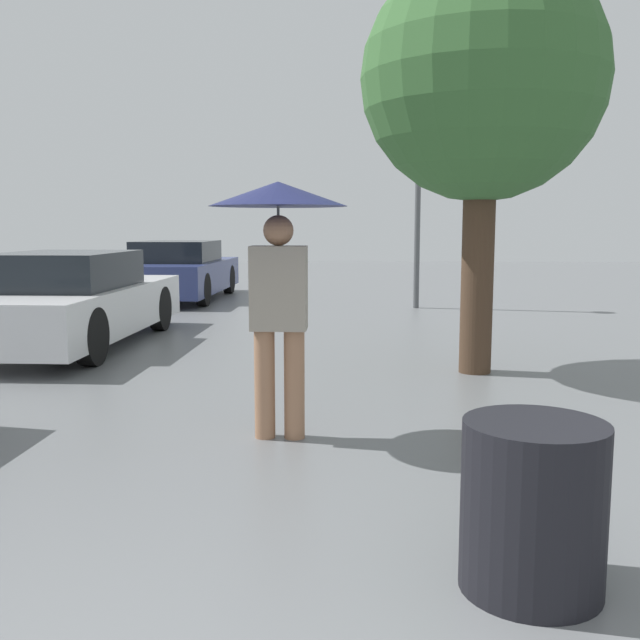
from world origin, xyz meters
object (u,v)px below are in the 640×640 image
parked_car_middle (72,301)px  trash_bin (533,506)px  pedestrian (278,241)px  street_lamp (419,134)px  tree (483,81)px  parked_car_farthest (180,272)px

parked_car_middle → trash_bin: 7.37m
pedestrian → street_lamp: size_ratio=0.40×
pedestrian → trash_bin: 2.67m
street_lamp → tree: bearing=-88.5°
parked_car_farthest → tree: 9.08m
parked_car_middle → tree: 5.59m
parked_car_middle → trash_bin: parked_car_middle is taller
parked_car_farthest → trash_bin: size_ratio=5.93×
pedestrian → tree: (1.78, 2.42, 1.53)m
parked_car_farthest → parked_car_middle: bearing=-89.1°
pedestrian → parked_car_farthest: size_ratio=0.43×
parked_car_middle → street_lamp: bearing=43.7°
pedestrian → parked_car_farthest: (-3.18, 9.65, -0.83)m
pedestrian → parked_car_farthest: pedestrian is taller
pedestrian → street_lamp: (1.62, 8.32, 1.75)m
street_lamp → parked_car_farthest: bearing=164.5°
parked_car_farthest → tree: size_ratio=1.02×
parked_car_farthest → street_lamp: size_ratio=0.95×
parked_car_middle → trash_bin: bearing=-53.5°
pedestrian → parked_car_middle: (-3.08, 3.83, -0.84)m
pedestrian → parked_car_middle: size_ratio=0.42×
parked_car_middle → parked_car_farthest: (-0.09, 5.82, 0.01)m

